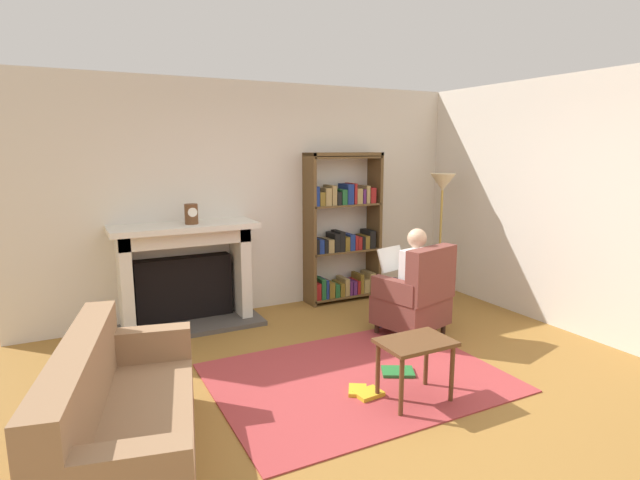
{
  "coord_description": "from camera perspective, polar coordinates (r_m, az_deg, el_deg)",
  "views": [
    {
      "loc": [
        -2.11,
        -3.12,
        1.95
      ],
      "look_at": [
        0.1,
        1.2,
        1.05
      ],
      "focal_mm": 28.11,
      "sensor_mm": 36.0,
      "label": 1
    }
  ],
  "objects": [
    {
      "name": "sofa_floral",
      "position": [
        3.38,
        -21.58,
        -19.1
      ],
      "size": [
        1.07,
        1.81,
        0.85
      ],
      "rotation": [
        0.0,
        0.0,
        1.36
      ],
      "color": "#977250",
      "rests_on": "ground"
    },
    {
      "name": "mantel_clock",
      "position": [
        5.5,
        -14.44,
        2.89
      ],
      "size": [
        0.14,
        0.14,
        0.21
      ],
      "color": "brown",
      "rests_on": "fireplace"
    },
    {
      "name": "floor_lamp",
      "position": [
        6.57,
        13.74,
        5.17
      ],
      "size": [
        0.32,
        0.32,
        1.62
      ],
      "color": "#B7933F",
      "rests_on": "ground"
    },
    {
      "name": "ground",
      "position": [
        4.25,
        6.48,
        -16.92
      ],
      "size": [
        14.0,
        14.0,
        0.0
      ],
      "primitive_type": "plane",
      "color": "olive"
    },
    {
      "name": "side_table",
      "position": [
        4.01,
        10.8,
        -12.24
      ],
      "size": [
        0.56,
        0.39,
        0.49
      ],
      "color": "brown",
      "rests_on": "ground"
    },
    {
      "name": "area_rug",
      "position": [
        4.47,
        4.28,
        -15.33
      ],
      "size": [
        2.4,
        1.8,
        0.01
      ],
      "primitive_type": "cube",
      "color": "#A5383A",
      "rests_on": "ground"
    },
    {
      "name": "seated_reader",
      "position": [
        5.34,
        9.97,
        -4.09
      ],
      "size": [
        0.45,
        0.59,
        1.14
      ],
      "rotation": [
        0.0,
        0.0,
        3.4
      ],
      "color": "white",
      "rests_on": "ground"
    },
    {
      "name": "back_wall",
      "position": [
        6.08,
        -6.67,
        4.77
      ],
      "size": [
        5.6,
        0.1,
        2.7
      ],
      "primitive_type": "cube",
      "color": "silver",
      "rests_on": "ground"
    },
    {
      "name": "scattered_books",
      "position": [
        4.35,
        6.79,
        -15.83
      ],
      "size": [
        0.77,
        0.47,
        0.03
      ],
      "color": "#267233",
      "rests_on": "area_rug"
    },
    {
      "name": "bookshelf",
      "position": [
        6.37,
        2.6,
        0.95
      ],
      "size": [
        0.99,
        0.32,
        1.89
      ],
      "color": "brown",
      "rests_on": "ground"
    },
    {
      "name": "fireplace",
      "position": [
        5.7,
        -15.1,
        -3.56
      ],
      "size": [
        1.57,
        0.64,
        1.15
      ],
      "color": "#4C4742",
      "rests_on": "ground"
    },
    {
      "name": "side_wall_right",
      "position": [
        6.49,
        20.31,
        4.55
      ],
      "size": [
        0.1,
        5.2,
        2.7
      ],
      "primitive_type": "cube",
      "color": "silver",
      "rests_on": "ground"
    },
    {
      "name": "armchair_reading",
      "position": [
        5.32,
        10.91,
        -6.36
      ],
      "size": [
        0.78,
        0.76,
        0.97
      ],
      "rotation": [
        0.0,
        0.0,
        3.4
      ],
      "color": "#331E14",
      "rests_on": "ground"
    }
  ]
}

